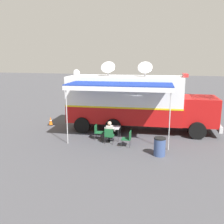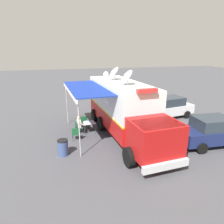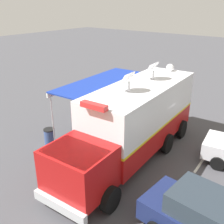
{
  "view_description": "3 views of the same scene",
  "coord_description": "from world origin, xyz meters",
  "px_view_note": "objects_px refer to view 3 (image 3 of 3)",
  "views": [
    {
      "loc": [
        15.97,
        2.99,
        4.75
      ],
      "look_at": [
        0.38,
        -0.75,
        1.22
      ],
      "focal_mm": 40.76,
      "sensor_mm": 36.0,
      "label": 1
    },
    {
      "loc": [
        4.12,
        12.58,
        5.56
      ],
      "look_at": [
        0.41,
        -0.6,
        1.24
      ],
      "focal_mm": 31.56,
      "sensor_mm": 36.0,
      "label": 2
    },
    {
      "loc": [
        -6.22,
        10.36,
        7.13
      ],
      "look_at": [
        1.9,
        -0.1,
        1.58
      ],
      "focal_mm": 42.55,
      "sensor_mm": 36.0,
      "label": 3
    }
  ],
  "objects_px": {
    "folding_table": "(110,125)",
    "traffic_cone": "(180,113)",
    "seated_responder": "(102,122)",
    "trash_bin": "(50,137)",
    "car_behind_truck": "(207,221)",
    "folding_chair_beside_table": "(116,121)",
    "folding_chair_at_table": "(99,123)",
    "command_truck": "(133,120)",
    "folding_chair_spare_by_truck": "(84,129)",
    "water_bottle": "(111,121)"
  },
  "relations": [
    {
      "from": "folding_chair_beside_table",
      "to": "traffic_cone",
      "type": "relative_size",
      "value": 1.5
    },
    {
      "from": "command_truck",
      "to": "folding_chair_spare_by_truck",
      "type": "bearing_deg",
      "value": 0.92
    },
    {
      "from": "trash_bin",
      "to": "traffic_cone",
      "type": "height_order",
      "value": "trash_bin"
    },
    {
      "from": "folding_chair_at_table",
      "to": "car_behind_truck",
      "type": "distance_m",
      "value": 8.66
    },
    {
      "from": "traffic_cone",
      "to": "trash_bin",
      "type": "bearing_deg",
      "value": 63.13
    },
    {
      "from": "traffic_cone",
      "to": "car_behind_truck",
      "type": "relative_size",
      "value": 0.13
    },
    {
      "from": "folding_chair_spare_by_truck",
      "to": "seated_responder",
      "type": "distance_m",
      "value": 1.19
    },
    {
      "from": "seated_responder",
      "to": "car_behind_truck",
      "type": "relative_size",
      "value": 0.29
    },
    {
      "from": "traffic_cone",
      "to": "car_behind_truck",
      "type": "bearing_deg",
      "value": 118.7
    },
    {
      "from": "folding_chair_at_table",
      "to": "folding_chair_beside_table",
      "type": "height_order",
      "value": "same"
    },
    {
      "from": "trash_bin",
      "to": "car_behind_truck",
      "type": "xyz_separation_m",
      "value": [
        -8.81,
        1.12,
        0.42
      ]
    },
    {
      "from": "folding_chair_beside_table",
      "to": "folding_chair_at_table",
      "type": "bearing_deg",
      "value": 54.96
    },
    {
      "from": "folding_table",
      "to": "car_behind_truck",
      "type": "height_order",
      "value": "car_behind_truck"
    },
    {
      "from": "car_behind_truck",
      "to": "command_truck",
      "type": "bearing_deg",
      "value": -31.51
    },
    {
      "from": "seated_responder",
      "to": "trash_bin",
      "type": "distance_m",
      "value": 3.11
    },
    {
      "from": "folding_chair_beside_table",
      "to": "folding_chair_spare_by_truck",
      "type": "bearing_deg",
      "value": 67.04
    },
    {
      "from": "folding_chair_spare_by_truck",
      "to": "seated_responder",
      "type": "xyz_separation_m",
      "value": [
        -0.42,
        -1.1,
        0.14
      ]
    },
    {
      "from": "folding_chair_beside_table",
      "to": "folding_chair_spare_by_truck",
      "type": "xyz_separation_m",
      "value": [
        0.81,
        1.92,
        0.0
      ]
    },
    {
      "from": "command_truck",
      "to": "folding_chair_beside_table",
      "type": "relative_size",
      "value": 11.05
    },
    {
      "from": "folding_chair_beside_table",
      "to": "traffic_cone",
      "type": "xyz_separation_m",
      "value": [
        -2.25,
        -4.14,
        -0.23
      ]
    },
    {
      "from": "folding_chair_at_table",
      "to": "traffic_cone",
      "type": "xyz_separation_m",
      "value": [
        -2.83,
        -4.97,
        -0.23
      ]
    },
    {
      "from": "folding_chair_at_table",
      "to": "folding_chair_spare_by_truck",
      "type": "relative_size",
      "value": 1.0
    },
    {
      "from": "trash_bin",
      "to": "traffic_cone",
      "type": "relative_size",
      "value": 1.57
    },
    {
      "from": "folding_chair_at_table",
      "to": "trash_bin",
      "type": "height_order",
      "value": "trash_bin"
    },
    {
      "from": "water_bottle",
      "to": "car_behind_truck",
      "type": "distance_m",
      "value": 8.0
    },
    {
      "from": "folding_table",
      "to": "folding_chair_spare_by_truck",
      "type": "xyz_separation_m",
      "value": [
        1.03,
        1.07,
        -0.16
      ]
    },
    {
      "from": "folding_chair_spare_by_truck",
      "to": "seated_responder",
      "type": "height_order",
      "value": "seated_responder"
    },
    {
      "from": "command_truck",
      "to": "traffic_cone",
      "type": "xyz_separation_m",
      "value": [
        0.16,
        -6.01,
        -1.67
      ]
    },
    {
      "from": "folding_table",
      "to": "trash_bin",
      "type": "xyz_separation_m",
      "value": [
        1.91,
        2.78,
        -0.22
      ]
    },
    {
      "from": "car_behind_truck",
      "to": "folding_table",
      "type": "bearing_deg",
      "value": -29.51
    },
    {
      "from": "trash_bin",
      "to": "folding_chair_spare_by_truck",
      "type": "bearing_deg",
      "value": -117.02
    },
    {
      "from": "water_bottle",
      "to": "seated_responder",
      "type": "distance_m",
      "value": 0.65
    },
    {
      "from": "command_truck",
      "to": "folding_chair_spare_by_truck",
      "type": "distance_m",
      "value": 3.53
    },
    {
      "from": "command_truck",
      "to": "car_behind_truck",
      "type": "relative_size",
      "value": 2.22
    },
    {
      "from": "folding_chair_at_table",
      "to": "trash_bin",
      "type": "xyz_separation_m",
      "value": [
        1.11,
        2.8,
        -0.06
      ]
    },
    {
      "from": "folding_table",
      "to": "car_behind_truck",
      "type": "relative_size",
      "value": 0.2
    },
    {
      "from": "folding_table",
      "to": "car_behind_truck",
      "type": "xyz_separation_m",
      "value": [
        -6.91,
        3.91,
        0.21
      ]
    },
    {
      "from": "folding_chair_at_table",
      "to": "traffic_cone",
      "type": "relative_size",
      "value": 1.5
    },
    {
      "from": "folding_chair_beside_table",
      "to": "water_bottle",
      "type": "bearing_deg",
      "value": 106.87
    },
    {
      "from": "command_truck",
      "to": "folding_chair_beside_table",
      "type": "bearing_deg",
      "value": -37.78
    },
    {
      "from": "folding_chair_at_table",
      "to": "car_behind_truck",
      "type": "bearing_deg",
      "value": 152.98
    },
    {
      "from": "water_bottle",
      "to": "traffic_cone",
      "type": "height_order",
      "value": "water_bottle"
    },
    {
      "from": "command_truck",
      "to": "folding_chair_spare_by_truck",
      "type": "height_order",
      "value": "command_truck"
    },
    {
      "from": "folding_chair_beside_table",
      "to": "seated_responder",
      "type": "relative_size",
      "value": 0.7
    },
    {
      "from": "folding_chair_at_table",
      "to": "trash_bin",
      "type": "relative_size",
      "value": 0.96
    },
    {
      "from": "seated_responder",
      "to": "command_truck",
      "type": "bearing_deg",
      "value": 159.47
    },
    {
      "from": "command_truck",
      "to": "folding_chair_at_table",
      "type": "height_order",
      "value": "command_truck"
    },
    {
      "from": "traffic_cone",
      "to": "command_truck",
      "type": "bearing_deg",
      "value": 91.49
    },
    {
      "from": "water_bottle",
      "to": "car_behind_truck",
      "type": "relative_size",
      "value": 0.05
    },
    {
      "from": "folding_table",
      "to": "traffic_cone",
      "type": "bearing_deg",
      "value": -112.17
    }
  ]
}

